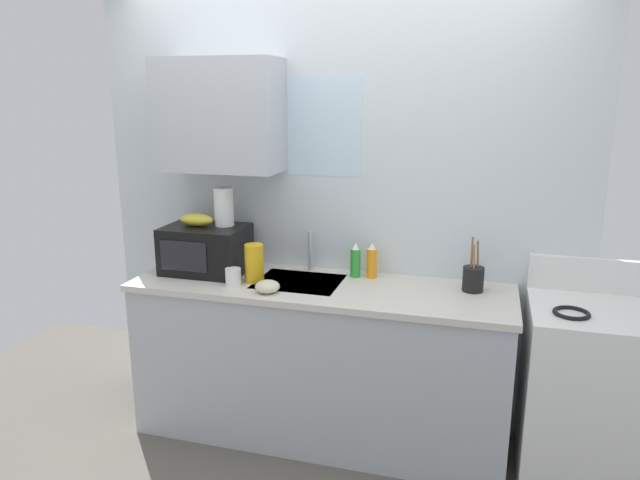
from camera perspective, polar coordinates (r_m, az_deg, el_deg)
kitchen_wall_assembly at (r=3.43m, az=-0.17°, el=4.46°), size 2.84×0.42×2.50m
counter_unit at (r=3.38m, az=-0.04°, el=-11.42°), size 2.07×0.63×0.90m
sink_faucet at (r=3.44m, az=-0.95°, el=-1.09°), size 0.03×0.03×0.23m
stove_range at (r=3.32m, az=24.25°, el=-13.29°), size 0.60×0.60×1.08m
microwave at (r=3.47m, az=-10.98°, el=-0.87°), size 0.46×0.35×0.27m
banana_bunch at (r=3.45m, az=-11.83°, el=1.92°), size 0.20×0.11×0.07m
paper_towel_roll at (r=3.42m, az=-9.27°, el=3.19°), size 0.11×0.11×0.22m
dish_soap_bottle_green at (r=3.33m, az=3.44°, el=-2.05°), size 0.06×0.06×0.20m
dish_soap_bottle_orange at (r=3.32m, az=5.02°, el=-2.08°), size 0.06×0.06×0.20m
cereal_canister at (r=3.25m, az=-6.37°, el=-2.24°), size 0.10×0.10×0.21m
mug_white at (r=3.22m, az=-8.38°, el=-3.54°), size 0.08×0.08×0.09m
utensil_crock at (r=3.19m, az=14.58°, el=-3.59°), size 0.11×0.11×0.29m
small_bowl at (r=3.09m, az=-5.10°, el=-4.50°), size 0.13×0.13×0.06m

